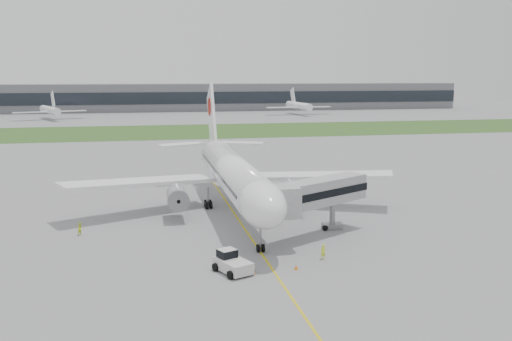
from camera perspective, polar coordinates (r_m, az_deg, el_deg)
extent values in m
plane|color=gray|center=(77.67, -1.83, -4.83)|extent=(600.00, 600.00, 0.00)
cube|color=#3B5B22|center=(195.52, -7.75, 3.90)|extent=(600.00, 50.00, 0.02)
cube|color=gray|center=(304.65, -9.17, 7.24)|extent=(320.00, 22.00, 14.00)
cube|color=#1E222A|center=(293.67, -9.08, 7.15)|extent=(320.00, 0.60, 6.00)
cylinder|color=white|center=(80.34, -2.33, -0.25)|extent=(5.00, 38.00, 5.00)
ellipsoid|color=white|center=(61.55, 0.56, -3.33)|extent=(5.00, 11.00, 5.00)
cube|color=black|center=(60.39, 0.76, -2.71)|extent=(3.20, 1.54, 1.14)
cone|color=white|center=(101.76, -4.31, 2.29)|extent=(5.00, 10.53, 6.16)
cube|color=white|center=(81.55, -11.61, -1.15)|extent=(22.13, 13.52, 1.70)
cube|color=white|center=(85.44, 6.10, -0.52)|extent=(22.13, 13.52, 1.70)
cylinder|color=#98989D|center=(77.55, -7.87, -2.66)|extent=(2.70, 5.20, 2.70)
cylinder|color=#98989D|center=(80.09, 3.63, -2.19)|extent=(2.70, 5.20, 2.70)
cube|color=white|center=(102.72, -4.45, 5.22)|extent=(0.45, 10.90, 12.76)
cylinder|color=#AA1509|center=(103.57, -4.53, 6.36)|extent=(0.60, 3.20, 3.20)
cube|color=white|center=(103.69, -7.23, 2.60)|extent=(9.54, 6.34, 0.35)
cube|color=white|center=(104.89, -1.77, 2.76)|extent=(9.54, 6.34, 0.35)
cylinder|color=gray|center=(63.05, 0.46, -6.82)|extent=(0.24, 0.24, 3.10)
cylinder|color=black|center=(83.84, -4.80, -3.38)|extent=(1.40, 1.10, 1.10)
cylinder|color=black|center=(84.79, -0.49, -3.20)|extent=(1.40, 1.10, 1.10)
cube|color=silver|center=(57.14, -2.29, -9.46)|extent=(3.76, 4.69, 1.10)
cube|color=silver|center=(57.73, -2.90, -8.30)|extent=(2.10, 2.01, 0.92)
cube|color=black|center=(57.71, -2.90, -8.26)|extent=(2.16, 2.07, 0.78)
cylinder|color=black|center=(57.73, -4.09, -9.61)|extent=(0.63, 0.88, 0.82)
cylinder|color=black|center=(58.97, -2.01, -9.17)|extent=(0.63, 0.88, 0.82)
cylinder|color=black|center=(55.53, -2.59, -10.39)|extent=(0.63, 0.88, 0.82)
cylinder|color=black|center=(56.82, -0.46, -9.91)|extent=(0.63, 0.88, 0.82)
cube|color=#AFAFB2|center=(69.46, 6.37, -2.14)|extent=(13.89, 9.78, 3.06)
cube|color=black|center=(69.46, 6.37, -2.14)|extent=(14.11, 9.97, 0.92)
cube|color=#AFAFB2|center=(64.09, 3.05, -3.09)|extent=(2.65, 3.47, 3.47)
cylinder|color=gray|center=(72.78, 7.64, -4.33)|extent=(0.71, 0.71, 3.87)
cube|color=gray|center=(73.17, 7.62, -5.53)|extent=(2.83, 2.46, 0.71)
cylinder|color=black|center=(72.21, 6.92, -5.73)|extent=(0.62, 0.77, 0.71)
cylinder|color=black|center=(74.15, 8.29, -5.35)|extent=(0.62, 0.77, 0.71)
cone|color=orange|center=(56.85, -0.21, -10.08)|extent=(0.35, 0.35, 0.49)
cone|color=orange|center=(58.16, 4.03, -9.62)|extent=(0.38, 0.38, 0.52)
imported|color=#E0FF2A|center=(61.43, 6.71, -8.05)|extent=(0.70, 0.58, 1.65)
imported|color=#E2FE2A|center=(72.90, -17.15, -5.60)|extent=(0.95, 0.96, 1.56)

